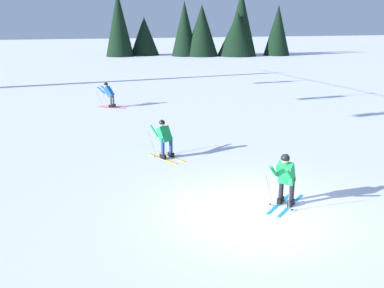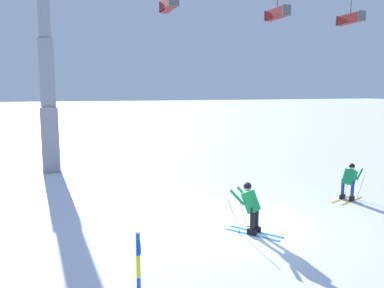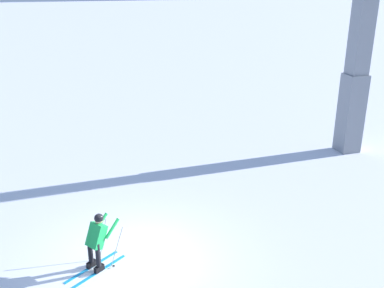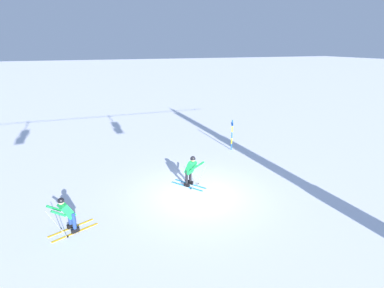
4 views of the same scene
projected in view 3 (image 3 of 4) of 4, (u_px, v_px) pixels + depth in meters
ground_plane at (135, 261)px, 12.19m from camera, size 260.00×260.00×0.00m
skier_carving_main at (97, 238)px, 11.62m from camera, size 1.41×1.67×1.68m
lift_tower_near at (359, 49)px, 18.27m from camera, size 0.87×2.79×10.83m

